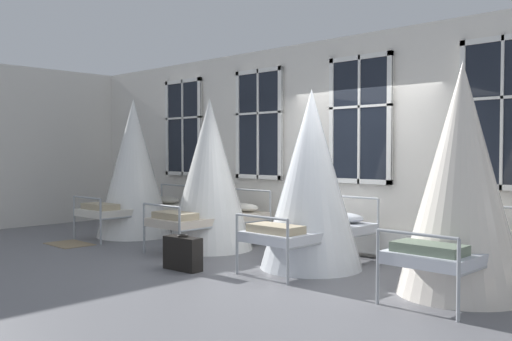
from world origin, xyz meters
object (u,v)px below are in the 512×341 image
(cot_fourth, at_px, (461,182))
(suitcase_dark, at_px, (183,253))
(cot_first, at_px, (134,170))
(cot_third, at_px, (311,182))
(cot_second, at_px, (210,176))

(cot_fourth, bearing_deg, suitcase_dark, 113.19)
(cot_first, height_order, suitcase_dark, cot_first)
(cot_first, xyz_separation_m, cot_fourth, (6.21, 0.00, 0.01))
(cot_first, relative_size, cot_fourth, 0.99)
(cot_third, relative_size, cot_fourth, 0.94)
(cot_first, relative_size, cot_second, 1.05)
(cot_fourth, bearing_deg, cot_second, 90.60)
(suitcase_dark, bearing_deg, cot_fourth, 17.85)
(cot_second, bearing_deg, cot_fourth, -90.84)
(cot_second, xyz_separation_m, suitcase_dark, (0.95, -1.33, -0.94))
(cot_second, bearing_deg, cot_third, -91.40)
(cot_first, bearing_deg, cot_second, -89.74)
(cot_first, relative_size, cot_third, 1.05)
(cot_second, height_order, cot_fourth, cot_fourth)
(cot_second, xyz_separation_m, cot_third, (2.08, -0.04, -0.01))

